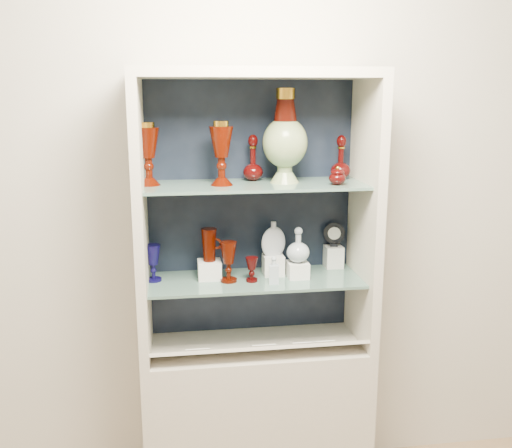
{
  "coord_description": "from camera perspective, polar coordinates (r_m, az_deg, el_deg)",
  "views": [
    {
      "loc": [
        -0.34,
        -0.8,
        1.84
      ],
      "look_at": [
        0.0,
        1.53,
        1.3
      ],
      "focal_mm": 40.0,
      "sensor_mm": 36.0,
      "label": 1
    }
  ],
  "objects": [
    {
      "name": "wall_back",
      "position": [
        2.61,
        -0.69,
        3.21
      ],
      "size": [
        3.5,
        0.02,
        2.8
      ],
      "primitive_type": "cube",
      "color": "beige",
      "rests_on": "ground"
    },
    {
      "name": "riser_cameo_medallion",
      "position": [
        2.68,
        7.75,
        -3.25
      ],
      "size": [
        0.08,
        0.08,
        0.1
      ],
      "primitive_type": "cube",
      "color": "silver",
      "rests_on": "shelf_lower"
    },
    {
      "name": "clear_square_bottle",
      "position": [
        2.43,
        1.79,
        -4.62
      ],
      "size": [
        0.05,
        0.05,
        0.12
      ],
      "primitive_type": null,
      "rotation": [
        0.0,
        0.0,
        -0.1
      ],
      "color": "#A2B3BE",
      "rests_on": "shelf_lower"
    },
    {
      "name": "cabinet_back_panel",
      "position": [
        2.6,
        -0.6,
        1.47
      ],
      "size": [
        0.98,
        0.02,
        1.15
      ],
      "primitive_type": "cube",
      "color": "black",
      "rests_on": "cabinet_base"
    },
    {
      "name": "ruby_decanter_b",
      "position": [
        2.55,
        8.49,
        6.75
      ],
      "size": [
        0.1,
        0.1,
        0.21
      ],
      "primitive_type": null,
      "rotation": [
        0.0,
        0.0,
        -0.16
      ],
      "color": "#390504",
      "rests_on": "shelf_upper"
    },
    {
      "name": "ruby_goblet_small",
      "position": [
        2.45,
        -0.43,
        -4.57
      ],
      "size": [
        0.06,
        0.06,
        0.11
      ],
      "primitive_type": null,
      "rotation": [
        0.0,
        0.0,
        0.09
      ],
      "color": "#390504",
      "rests_on": "shelf_lower"
    },
    {
      "name": "ruby_pitcher",
      "position": [
        2.47,
        -4.72,
        -2.1
      ],
      "size": [
        0.13,
        0.1,
        0.14
      ],
      "primitive_type": null,
      "rotation": [
        0.0,
        0.0,
        -0.38
      ],
      "color": "#420B00",
      "rests_on": "riser_ruby_pitcher"
    },
    {
      "name": "label_ledge",
      "position": [
        2.49,
        0.37,
        -12.33
      ],
      "size": [
        0.92,
        0.17,
        0.09
      ],
      "primitive_type": "cube",
      "rotation": [
        -0.44,
        0.0,
        0.0
      ],
      "color": "beige",
      "rests_on": "cabinet_base"
    },
    {
      "name": "riser_ruby_pitcher",
      "position": [
        2.5,
        -4.67,
        -4.57
      ],
      "size": [
        0.1,
        0.1,
        0.08
      ],
      "primitive_type": "cube",
      "color": "silver",
      "rests_on": "shelf_lower"
    },
    {
      "name": "label_card_0",
      "position": [
        2.53,
        6.55,
        -11.57
      ],
      "size": [
        0.1,
        0.06,
        0.03
      ],
      "primitive_type": "cube",
      "rotation": [
        -0.44,
        0.0,
        0.0
      ],
      "color": "white",
      "rests_on": "label_ledge"
    },
    {
      "name": "clear_round_decanter",
      "position": [
        2.49,
        4.24,
        -2.18
      ],
      "size": [
        0.13,
        0.13,
        0.15
      ],
      "primitive_type": null,
      "rotation": [
        0.0,
        0.0,
        0.43
      ],
      "color": "#A2B3BE",
      "rests_on": "riser_clear_round_decanter"
    },
    {
      "name": "riser_clear_round_decanter",
      "position": [
        2.52,
        4.2,
        -4.59
      ],
      "size": [
        0.09,
        0.09,
        0.07
      ],
      "primitive_type": "cube",
      "color": "silver",
      "rests_on": "shelf_lower"
    },
    {
      "name": "label_card_2",
      "position": [
        2.48,
        0.7,
        -12.0
      ],
      "size": [
        0.1,
        0.06,
        0.03
      ],
      "primitive_type": "cube",
      "rotation": [
        -0.44,
        0.0,
        0.0
      ],
      "color": "white",
      "rests_on": "label_ledge"
    },
    {
      "name": "shelf_upper",
      "position": [
        2.41,
        -0.07,
        3.91
      ],
      "size": [
        0.92,
        0.34,
        0.01
      ],
      "primitive_type": "cube",
      "color": "slate",
      "rests_on": "cabinet_side_left"
    },
    {
      "name": "riser_flat_flask",
      "position": [
        2.55,
        1.74,
        -4.1
      ],
      "size": [
        0.09,
        0.09,
        0.09
      ],
      "primitive_type": "cube",
      "color": "silver",
      "rests_on": "shelf_lower"
    },
    {
      "name": "flat_flask",
      "position": [
        2.51,
        1.76,
        -1.4
      ],
      "size": [
        0.12,
        0.07,
        0.16
      ],
      "primitive_type": null,
      "rotation": [
        0.0,
        0.0,
        0.22
      ],
      "color": "#B5BDC8",
      "rests_on": "riser_flat_flask"
    },
    {
      "name": "ruby_decanter_a",
      "position": [
        2.47,
        -0.31,
        6.92
      ],
      "size": [
        0.11,
        0.11,
        0.22
      ],
      "primitive_type": null,
      "rotation": [
        0.0,
        0.0,
        0.37
      ],
      "color": "#390504",
      "rests_on": "shelf_upper"
    },
    {
      "name": "cabinet_side_right",
      "position": [
        2.53,
        10.85,
        0.9
      ],
      "size": [
        0.04,
        0.4,
        1.15
      ],
      "primitive_type": "cube",
      "color": "beige",
      "rests_on": "cabinet_base"
    },
    {
      "name": "label_card_3",
      "position": [
        2.51,
        4.69,
        -11.72
      ],
      "size": [
        0.1,
        0.06,
        0.03
      ],
      "primitive_type": "cube",
      "rotation": [
        -0.44,
        0.0,
        0.0
      ],
      "color": "white",
      "rests_on": "label_ledge"
    },
    {
      "name": "cabinet_side_left",
      "position": [
        2.39,
        -11.45,
        0.21
      ],
      "size": [
        0.04,
        0.4,
        1.15
      ],
      "primitive_type": "cube",
      "color": "beige",
      "rests_on": "cabinet_base"
    },
    {
      "name": "cameo_medallion",
      "position": [
        2.65,
        7.82,
        -1.02
      ],
      "size": [
        0.1,
        0.05,
        0.11
      ],
      "primitive_type": null,
      "rotation": [
        0.0,
        0.0,
        -0.2
      ],
      "color": "black",
      "rests_on": "riser_cameo_medallion"
    },
    {
      "name": "label_card_1",
      "position": [
        2.46,
        -5.89,
        -12.33
      ],
      "size": [
        0.1,
        0.06,
        0.03
      ],
      "primitive_type": "cube",
      "rotation": [
        -0.44,
        0.0,
        0.0
      ],
      "color": "white",
      "rests_on": "label_ledge"
    },
    {
      "name": "pedestal_lamp_right",
      "position": [
        2.35,
        -3.49,
        7.06
      ],
      "size": [
        0.11,
        0.11,
        0.26
      ],
      "primitive_type": null,
      "rotation": [
        0.0,
        0.0,
        -0.07
      ],
      "color": "#420B00",
      "rests_on": "shelf_upper"
    },
    {
      "name": "pedestal_lamp_left",
      "position": [
        2.39,
        -10.73,
        6.89
      ],
      "size": [
        0.12,
        0.12,
        0.26
      ],
      "primitive_type": null,
      "rotation": [
        0.0,
        0.0,
        -0.3
      ],
      "color": "#420B00",
      "rests_on": "shelf_upper"
    },
    {
      "name": "cabinet_base",
      "position": [
        2.78,
        -0.0,
        -18.94
      ],
      "size": [
        1.0,
        0.4,
        0.75
      ],
      "primitive_type": "cube",
      "color": "beige",
      "rests_on": "ground"
    },
    {
      "name": "ruby_goblet_tall",
      "position": [
        2.45,
        -2.77,
        -3.81
      ],
      "size": [
        0.09,
        0.09,
        0.17
      ],
      "primitive_type": null,
      "rotation": [
        0.0,
        0.0,
        0.31
      ],
      "color": "#420B00",
      "rests_on": "shelf_lower"
    },
    {
      "name": "lidded_bowl",
      "position": [
        2.39,
        8.14,
        4.85
      ],
      "size": [
        0.08,
        0.08,
        0.08
      ],
      "primitive_type": null,
      "rotation": [
        0.0,
        0.0,
        0.06
      ],
      "color": "#390504",
      "rests_on": "shelf_upper"
    },
    {
      "name": "shelf_lower",
      "position": [
        2.51,
        -0.07,
        -5.61
      ],
      "size": [
        0.92,
        0.34,
        0.01
      ],
      "primitive_type": "cube",
      "color": "slate",
      "rests_on": "cabinet_side_left"
    },
    {
      "name": "cobalt_goblet",
      "position": [
        2.49,
        -10.25,
        -3.86
      ],
      "size": [
        0.08,
        0.08,
        0.16
      ],
      "primitive_type": null,
      "rotation": [
        0.0,
        0.0,
        -0.18
      ],
      "color": "#0F0A47",
      "rests_on": "shelf_lower"
    },
    {
      "name": "enamel_urn",
      "position": [
        2.42,
        2.92,
        8.78
      ],
      "size": [
        0.24,
        0.24,
        0.39
      ],
      "primitive_type": null,
      "rotation": [
        0.0,
        0.0,
        0.31
      ],
      "color": "#0C411D",
      "rests_on": "shelf_upper"
    },
    {
      "name": "cabinet_top_cap",
      "position": [
        2.36,
        -0.0,
        14.85
      ],
      "size": [
        1.0,
        0.4,
        0.04
      ],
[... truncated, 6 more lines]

